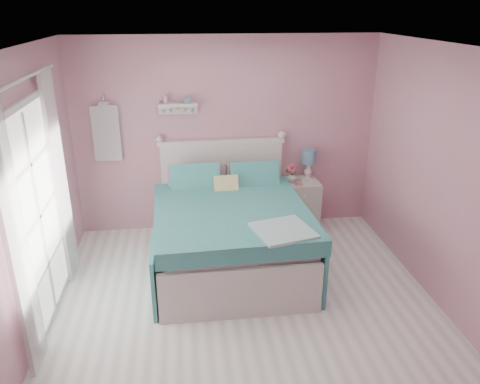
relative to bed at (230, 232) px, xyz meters
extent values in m
plane|color=silver|center=(0.08, -1.16, -0.42)|extent=(4.50, 4.50, 0.00)
plane|color=#C27B86|center=(0.08, 1.09, 0.88)|extent=(4.00, 0.00, 4.00)
plane|color=#C27B86|center=(-1.92, -1.16, 0.88)|extent=(0.00, 4.50, 4.50)
plane|color=#C27B86|center=(2.08, -1.16, 0.88)|extent=(0.00, 4.50, 4.50)
plane|color=white|center=(0.08, -1.16, 2.18)|extent=(4.50, 4.50, 0.00)
cube|color=silver|center=(0.00, -0.03, -0.19)|extent=(1.68, 2.17, 0.46)
cube|color=silver|center=(0.00, -0.03, 0.12)|extent=(1.61, 2.10, 0.16)
cube|color=silver|center=(0.00, 1.03, 0.18)|extent=(1.63, 0.07, 1.21)
cube|color=silver|center=(0.00, 1.03, 0.82)|extent=(1.69, 0.09, 0.06)
cube|color=silver|center=(0.00, -1.08, -0.14)|extent=(1.63, 0.06, 0.56)
cube|color=teal|center=(0.00, -0.18, 0.29)|extent=(1.79, 1.91, 0.18)
cube|color=#C37E90|center=(-0.38, 0.71, 0.40)|extent=(0.69, 0.30, 0.43)
cube|color=#C37E90|center=(0.38, 0.71, 0.40)|extent=(0.69, 0.30, 0.43)
cube|color=#CCBC59|center=(0.00, 0.43, 0.40)|extent=(0.31, 0.23, 0.31)
cube|color=beige|center=(1.06, 0.84, -0.07)|extent=(0.49, 0.46, 0.71)
cube|color=silver|center=(1.06, 0.62, 0.16)|extent=(0.43, 0.02, 0.16)
sphere|color=white|center=(1.06, 0.60, 0.16)|extent=(0.03, 0.03, 0.03)
cylinder|color=white|center=(1.17, 0.93, 0.30)|extent=(0.13, 0.13, 0.02)
cylinder|color=white|center=(1.17, 0.93, 0.41)|extent=(0.07, 0.07, 0.23)
cylinder|color=#6285A4|center=(1.17, 0.93, 0.61)|extent=(0.21, 0.21, 0.19)
imported|color=silver|center=(0.92, 0.82, 0.36)|extent=(0.15, 0.15, 0.15)
imported|color=#D28D94|center=(0.99, 0.70, 0.32)|extent=(0.12, 0.12, 0.07)
sphere|color=#D94A60|center=(0.92, 0.82, 0.51)|extent=(0.06, 0.06, 0.06)
sphere|color=#D94A60|center=(0.96, 0.84, 0.47)|extent=(0.06, 0.06, 0.06)
sphere|color=#D94A60|center=(0.88, 0.83, 0.48)|extent=(0.06, 0.06, 0.06)
sphere|color=#D94A60|center=(0.94, 0.79, 0.45)|extent=(0.06, 0.06, 0.06)
sphere|color=#D94A60|center=(0.89, 0.80, 0.46)|extent=(0.06, 0.06, 0.06)
cube|color=silver|center=(-0.55, 1.01, 1.33)|extent=(0.50, 0.14, 0.04)
cube|color=silver|center=(-0.55, 1.07, 1.26)|extent=(0.50, 0.03, 0.12)
cylinder|color=#D18C99|center=(-0.70, 1.01, 1.40)|extent=(0.06, 0.06, 0.10)
cube|color=#6285A4|center=(-0.43, 1.01, 1.38)|extent=(0.08, 0.06, 0.07)
cube|color=white|center=(-1.47, 1.02, 0.98)|extent=(0.34, 0.03, 0.72)
cube|color=silver|center=(-1.89, -0.76, 1.71)|extent=(0.04, 1.32, 0.06)
cube|color=silver|center=(-1.89, -0.76, -0.39)|extent=(0.04, 1.32, 0.06)
cube|color=silver|center=(-1.89, -1.39, 0.63)|extent=(0.04, 0.06, 2.10)
cube|color=silver|center=(-1.89, -0.13, 0.63)|extent=(0.04, 0.06, 2.10)
cube|color=white|center=(-1.89, -0.76, 0.66)|extent=(0.02, 1.20, 2.04)
cube|color=white|center=(-1.84, -1.50, 0.76)|extent=(0.04, 0.40, 2.32)
cube|color=white|center=(-1.84, -0.01, 0.76)|extent=(0.04, 0.40, 2.32)
camera|label=1|loc=(-0.50, -4.96, 2.52)|focal=35.00mm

